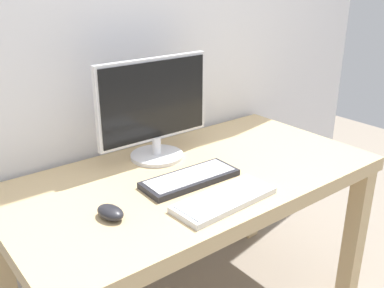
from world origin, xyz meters
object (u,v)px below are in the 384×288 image
(keyboard_secondary, at_px, (224,199))
(monitor, at_px, (154,108))
(mouse, at_px, (110,212))
(desk, at_px, (194,195))
(keyboard_primary, at_px, (190,178))

(keyboard_secondary, bearing_deg, monitor, 85.81)
(mouse, bearing_deg, keyboard_secondary, -33.28)
(mouse, bearing_deg, monitor, 29.24)
(desk, xyz_separation_m, monitor, (-0.03, 0.22, 0.31))
(desk, bearing_deg, mouse, -166.61)
(keyboard_primary, bearing_deg, mouse, -172.48)
(keyboard_secondary, xyz_separation_m, mouse, (-0.34, 0.15, 0.01))
(desk, height_order, keyboard_secondary, keyboard_secondary)
(desk, distance_m, keyboard_secondary, 0.27)
(desk, bearing_deg, monitor, 97.79)
(desk, relative_size, keyboard_secondary, 3.83)
(desk, relative_size, keyboard_primary, 3.88)
(keyboard_primary, distance_m, mouse, 0.35)
(mouse, bearing_deg, keyboard_primary, -2.89)
(desk, bearing_deg, keyboard_secondary, -104.61)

